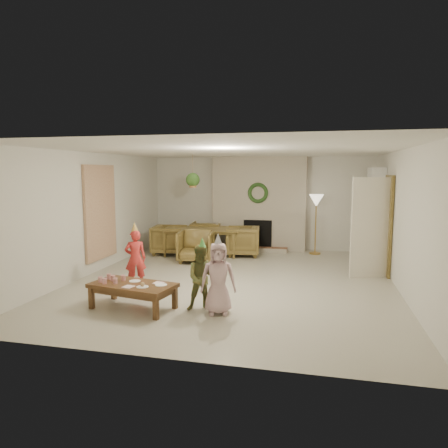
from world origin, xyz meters
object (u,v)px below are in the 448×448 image
(child_red, at_px, (135,258))
(child_plaid, at_px, (202,278))
(dining_chair_far, at_px, (206,235))
(dining_chair_right, at_px, (243,241))
(child_pink, at_px, (218,278))
(coffee_table_top, at_px, (133,285))
(dining_chair_left, at_px, (169,240))
(dining_table, at_px, (202,242))
(dining_chair_near, at_px, (196,246))

(child_red, distance_m, child_plaid, 1.83)
(dining_chair_far, bearing_deg, child_red, 78.97)
(child_red, bearing_deg, dining_chair_right, -140.99)
(child_pink, bearing_deg, child_plaid, 144.83)
(dining_chair_right, distance_m, coffee_table_top, 4.45)
(dining_chair_left, xyz_separation_m, child_red, (0.47, -2.97, 0.16))
(dining_chair_far, bearing_deg, dining_chair_right, 141.34)
(child_red, bearing_deg, dining_chair_left, -108.39)
(child_pink, bearing_deg, dining_table, 93.91)
(dining_chair_right, bearing_deg, dining_chair_far, -128.66)
(dining_chair_far, distance_m, dining_chair_right, 1.34)
(dining_chair_right, bearing_deg, dining_table, -90.00)
(dining_table, distance_m, dining_chair_right, 1.05)
(dining_chair_far, xyz_separation_m, child_pink, (1.56, -4.98, 0.17))
(coffee_table_top, relative_size, child_red, 1.23)
(dining_table, bearing_deg, dining_chair_left, 180.00)
(child_plaid, distance_m, child_pink, 0.29)
(dining_chair_left, relative_size, child_pink, 0.75)
(dining_table, bearing_deg, dining_chair_right, 0.00)
(dining_chair_near, height_order, child_red, child_red)
(dining_table, xyz_separation_m, child_plaid, (1.19, -4.05, 0.17))
(dining_table, relative_size, dining_chair_near, 2.34)
(dining_chair_near, xyz_separation_m, child_pink, (1.35, -3.31, 0.17))
(dining_table, distance_m, child_red, 3.11)
(dining_chair_near, bearing_deg, child_plaid, -78.56)
(dining_chair_left, bearing_deg, dining_chair_near, -135.00)
(dining_chair_left, distance_m, coffee_table_top, 4.23)
(dining_chair_near, xyz_separation_m, coffee_table_top, (0.02, -3.39, -0.00))
(dining_chair_left, xyz_separation_m, dining_chair_right, (1.88, 0.24, 0.00))
(child_red, height_order, child_plaid, child_red)
(dining_chair_far, height_order, child_pink, child_pink)
(dining_chair_near, bearing_deg, dining_chair_left, 135.00)
(dining_chair_right, bearing_deg, child_red, -30.90)
(coffee_table_top, bearing_deg, dining_chair_far, 103.55)
(child_plaid, bearing_deg, child_red, 129.03)
(dining_table, height_order, dining_chair_far, dining_chair_far)
(dining_chair_near, relative_size, dining_chair_far, 1.00)
(dining_table, bearing_deg, dining_chair_far, 90.00)
(dining_table, distance_m, child_plaid, 4.22)
(dining_table, bearing_deg, child_plaid, -80.82)
(child_pink, bearing_deg, dining_chair_far, 91.96)
(dining_chair_far, height_order, dining_chair_left, same)
(dining_table, xyz_separation_m, child_red, (-0.37, -3.08, 0.19))
(dining_chair_far, xyz_separation_m, child_plaid, (1.29, -4.88, 0.14))
(dining_table, bearing_deg, dining_chair_near, -90.00)
(coffee_table_top, xyz_separation_m, child_plaid, (1.07, 0.18, 0.14))
(child_red, distance_m, child_pink, 2.11)
(dining_chair_right, relative_size, child_pink, 0.75)
(dining_chair_near, distance_m, dining_chair_right, 1.34)
(dining_chair_near, relative_size, coffee_table_top, 0.63)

